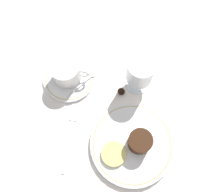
# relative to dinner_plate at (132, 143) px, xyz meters

# --- Properties ---
(ground_plane) EXTENTS (3.00, 3.00, 0.00)m
(ground_plane) POSITION_rel_dinner_plate_xyz_m (-0.02, 0.03, -0.01)
(ground_plane) COLOR white
(dinner_plate) EXTENTS (0.23, 0.23, 0.01)m
(dinner_plate) POSITION_rel_dinner_plate_xyz_m (0.00, 0.00, 0.00)
(dinner_plate) COLOR white
(dinner_plate) RESTS_ON ground_plane
(saucer) EXTENTS (0.16, 0.16, 0.01)m
(saucer) POSITION_rel_dinner_plate_xyz_m (-0.21, 0.17, -0.00)
(saucer) COLOR white
(saucer) RESTS_ON ground_plane
(coffee_cup) EXTENTS (0.11, 0.08, 0.06)m
(coffee_cup) POSITION_rel_dinner_plate_xyz_m (-0.21, 0.17, 0.03)
(coffee_cup) COLOR white
(coffee_cup) RESTS_ON saucer
(spoon) EXTENTS (0.08, 0.10, 0.00)m
(spoon) POSITION_rel_dinner_plate_xyz_m (-0.16, 0.16, 0.00)
(spoon) COLOR silver
(spoon) RESTS_ON saucer
(wine_glass) EXTENTS (0.08, 0.08, 0.12)m
(wine_glass) POSITION_rel_dinner_plate_xyz_m (-0.00, 0.18, 0.07)
(wine_glass) COLOR silver
(wine_glass) RESTS_ON ground_plane
(fork) EXTENTS (0.02, 0.19, 0.01)m
(fork) POSITION_rel_dinner_plate_xyz_m (-0.17, 0.01, -0.01)
(fork) COLOR silver
(fork) RESTS_ON ground_plane
(dessert_cake) EXTENTS (0.06, 0.06, 0.05)m
(dessert_cake) POSITION_rel_dinner_plate_xyz_m (0.02, 0.00, 0.03)
(dessert_cake) COLOR #381E0F
(dessert_cake) RESTS_ON dinner_plate
(pineapple_slice) EXTENTS (0.07, 0.07, 0.01)m
(pineapple_slice) POSITION_rel_dinner_plate_xyz_m (-0.04, -0.04, 0.01)
(pineapple_slice) COLOR #EFE075
(pineapple_slice) RESTS_ON dinner_plate
(chocolate_truffle) EXTENTS (0.02, 0.02, 0.02)m
(chocolate_truffle) POSITION_rel_dinner_plate_xyz_m (-0.05, 0.15, 0.00)
(chocolate_truffle) COLOR black
(chocolate_truffle) RESTS_ON ground_plane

